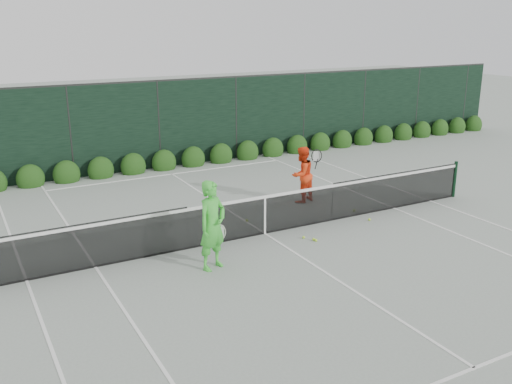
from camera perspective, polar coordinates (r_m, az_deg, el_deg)
ground at (r=13.96m, az=0.88°, el=-4.20°), size 80.00×80.00×0.00m
tennis_net at (r=13.77m, az=0.81°, el=-2.15°), size 12.90×0.10×1.07m
player_woman at (r=11.80m, az=-4.39°, el=-3.34°), size 0.81×0.68×1.90m
player_man at (r=16.22m, az=4.61°, el=1.75°), size 0.96×0.83×1.61m
court_lines at (r=13.96m, az=0.88°, el=-4.17°), size 11.03×23.83×0.01m
windscreen_fence at (r=11.31m, az=7.69°, el=-1.32°), size 32.00×21.07×3.06m
hedge_row at (r=20.15m, az=-9.19°, el=2.90°), size 31.66×0.65×0.94m
tennis_balls at (r=14.38m, az=6.20°, el=-3.52°), size 3.00×2.08×0.07m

